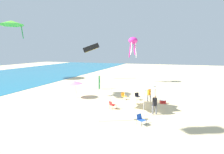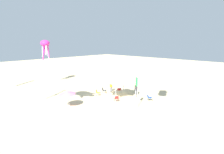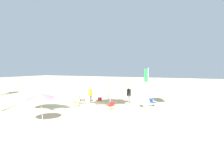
{
  "view_description": "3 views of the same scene",
  "coord_description": "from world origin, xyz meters",
  "px_view_note": "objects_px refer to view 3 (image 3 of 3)",
  "views": [
    {
      "loc": [
        -20.57,
        -4.69,
        5.79
      ],
      "look_at": [
        -1.28,
        1.91,
        2.86
      ],
      "focal_mm": 29.38,
      "sensor_mm": 36.0,
      "label": 1
    },
    {
      "loc": [
        -19.99,
        18.75,
        8.12
      ],
      "look_at": [
        -2.1,
        0.15,
        3.02
      ],
      "focal_mm": 29.68,
      "sensor_mm": 36.0,
      "label": 2
    },
    {
      "loc": [
        -12.1,
        18.41,
        3.92
      ],
      "look_at": [
        -3.98,
        1.19,
        3.04
      ],
      "focal_mm": 34.23,
      "sensor_mm": 36.0,
      "label": 3
    }
  ],
  "objects_px": {
    "person_near_umbrella": "(129,94)",
    "folding_chair_near_cooler": "(111,105)",
    "beach_umbrella": "(40,96)",
    "folding_chair_facing_ocean": "(76,102)",
    "folding_chair_left_of_tent": "(81,99)",
    "person_by_tent": "(90,93)",
    "banner_flag": "(147,86)",
    "canopy_tent": "(109,82)",
    "folding_chair_right_of_tent": "(152,102)",
    "cooler_box": "(100,99)"
  },
  "relations": [
    {
      "from": "canopy_tent",
      "to": "folding_chair_facing_ocean",
      "type": "distance_m",
      "value": 3.91
    },
    {
      "from": "canopy_tent",
      "to": "person_by_tent",
      "type": "bearing_deg",
      "value": -21.98
    },
    {
      "from": "folding_chair_near_cooler",
      "to": "folding_chair_left_of_tent",
      "type": "bearing_deg",
      "value": -79.07
    },
    {
      "from": "beach_umbrella",
      "to": "folding_chair_facing_ocean",
      "type": "height_order",
      "value": "beach_umbrella"
    },
    {
      "from": "beach_umbrella",
      "to": "cooler_box",
      "type": "height_order",
      "value": "beach_umbrella"
    },
    {
      "from": "person_by_tent",
      "to": "folding_chair_left_of_tent",
      "type": "bearing_deg",
      "value": -18.74
    },
    {
      "from": "folding_chair_near_cooler",
      "to": "person_near_umbrella",
      "type": "relative_size",
      "value": 0.46
    },
    {
      "from": "person_near_umbrella",
      "to": "folding_chair_near_cooler",
      "type": "bearing_deg",
      "value": -17.32
    },
    {
      "from": "folding_chair_left_of_tent",
      "to": "person_near_umbrella",
      "type": "height_order",
      "value": "person_near_umbrella"
    },
    {
      "from": "canopy_tent",
      "to": "folding_chair_right_of_tent",
      "type": "xyz_separation_m",
      "value": [
        -4.05,
        -1.48,
        -1.97
      ]
    },
    {
      "from": "folding_chair_near_cooler",
      "to": "cooler_box",
      "type": "distance_m",
      "value": 5.98
    },
    {
      "from": "person_by_tent",
      "to": "beach_umbrella",
      "type": "bearing_deg",
      "value": -0.39
    },
    {
      "from": "cooler_box",
      "to": "person_near_umbrella",
      "type": "bearing_deg",
      "value": 172.44
    },
    {
      "from": "folding_chair_facing_ocean",
      "to": "person_by_tent",
      "type": "height_order",
      "value": "person_by_tent"
    },
    {
      "from": "folding_chair_near_cooler",
      "to": "cooler_box",
      "type": "height_order",
      "value": "folding_chair_near_cooler"
    },
    {
      "from": "folding_chair_right_of_tent",
      "to": "cooler_box",
      "type": "height_order",
      "value": "folding_chair_right_of_tent"
    },
    {
      "from": "folding_chair_right_of_tent",
      "to": "person_by_tent",
      "type": "distance_m",
      "value": 7.03
    },
    {
      "from": "folding_chair_left_of_tent",
      "to": "person_by_tent",
      "type": "xyz_separation_m",
      "value": [
        -0.26,
        -1.4,
        0.5
      ]
    },
    {
      "from": "canopy_tent",
      "to": "person_near_umbrella",
      "type": "xyz_separation_m",
      "value": [
        -1.24,
        -2.26,
        -1.39
      ]
    },
    {
      "from": "canopy_tent",
      "to": "folding_chair_near_cooler",
      "type": "bearing_deg",
      "value": 119.73
    },
    {
      "from": "banner_flag",
      "to": "person_near_umbrella",
      "type": "distance_m",
      "value": 5.42
    },
    {
      "from": "canopy_tent",
      "to": "person_by_tent",
      "type": "distance_m",
      "value": 3.51
    },
    {
      "from": "beach_umbrella",
      "to": "folding_chair_left_of_tent",
      "type": "relative_size",
      "value": 2.73
    },
    {
      "from": "canopy_tent",
      "to": "banner_flag",
      "type": "height_order",
      "value": "banner_flag"
    },
    {
      "from": "folding_chair_right_of_tent",
      "to": "folding_chair_facing_ocean",
      "type": "bearing_deg",
      "value": 60.56
    },
    {
      "from": "folding_chair_right_of_tent",
      "to": "folding_chair_facing_ocean",
      "type": "relative_size",
      "value": 1.0
    },
    {
      "from": "person_by_tent",
      "to": "person_near_umbrella",
      "type": "xyz_separation_m",
      "value": [
        -4.2,
        -1.07,
        0.08
      ]
    },
    {
      "from": "canopy_tent",
      "to": "beach_umbrella",
      "type": "bearing_deg",
      "value": 77.49
    },
    {
      "from": "beach_umbrella",
      "to": "folding_chair_facing_ocean",
      "type": "relative_size",
      "value": 2.73
    },
    {
      "from": "folding_chair_right_of_tent",
      "to": "person_near_umbrella",
      "type": "height_order",
      "value": "person_near_umbrella"
    },
    {
      "from": "folding_chair_facing_ocean",
      "to": "folding_chair_near_cooler",
      "type": "bearing_deg",
      "value": -126.77
    },
    {
      "from": "folding_chair_left_of_tent",
      "to": "person_by_tent",
      "type": "bearing_deg",
      "value": -48.65
    },
    {
      "from": "beach_umbrella",
      "to": "folding_chair_near_cooler",
      "type": "height_order",
      "value": "beach_umbrella"
    },
    {
      "from": "canopy_tent",
      "to": "folding_chair_left_of_tent",
      "type": "bearing_deg",
      "value": 3.68
    },
    {
      "from": "person_by_tent",
      "to": "folding_chair_right_of_tent",
      "type": "bearing_deg",
      "value": 84.15
    },
    {
      "from": "canopy_tent",
      "to": "cooler_box",
      "type": "xyz_separation_m",
      "value": [
        2.61,
        -2.77,
        -2.24
      ]
    },
    {
      "from": "beach_umbrella",
      "to": "cooler_box",
      "type": "bearing_deg",
      "value": -85.23
    },
    {
      "from": "cooler_box",
      "to": "canopy_tent",
      "type": "bearing_deg",
      "value": 133.21
    },
    {
      "from": "folding_chair_facing_ocean",
      "to": "cooler_box",
      "type": "bearing_deg",
      "value": -38.2
    },
    {
      "from": "folding_chair_facing_ocean",
      "to": "folding_chair_right_of_tent",
      "type": "bearing_deg",
      "value": -99.66
    },
    {
      "from": "canopy_tent",
      "to": "beach_umbrella",
      "type": "xyz_separation_m",
      "value": [
        1.73,
        7.78,
        -0.59
      ]
    },
    {
      "from": "beach_umbrella",
      "to": "folding_chair_facing_ocean",
      "type": "xyz_separation_m",
      "value": [
        1.13,
        -5.98,
        -1.38
      ]
    },
    {
      "from": "canopy_tent",
      "to": "folding_chair_left_of_tent",
      "type": "xyz_separation_m",
      "value": [
        3.22,
        0.21,
        -1.97
      ]
    },
    {
      "from": "beach_umbrella",
      "to": "folding_chair_right_of_tent",
      "type": "bearing_deg",
      "value": -121.96
    },
    {
      "from": "folding_chair_left_of_tent",
      "to": "banner_flag",
      "type": "relative_size",
      "value": 0.21
    },
    {
      "from": "folding_chair_facing_ocean",
      "to": "cooler_box",
      "type": "xyz_separation_m",
      "value": [
        -0.25,
        -4.57,
        -0.27
      ]
    },
    {
      "from": "folding_chair_right_of_tent",
      "to": "person_near_umbrella",
      "type": "distance_m",
      "value": 2.97
    },
    {
      "from": "canopy_tent",
      "to": "person_by_tent",
      "type": "relative_size",
      "value": 2.53
    },
    {
      "from": "banner_flag",
      "to": "folding_chair_facing_ocean",
      "type": "bearing_deg",
      "value": -0.79
    },
    {
      "from": "folding_chair_near_cooler",
      "to": "cooler_box",
      "type": "xyz_separation_m",
      "value": [
        3.7,
        -4.69,
        -0.27
      ]
    }
  ]
}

